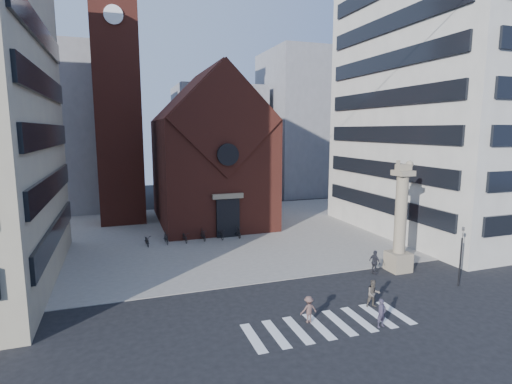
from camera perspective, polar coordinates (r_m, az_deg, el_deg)
ground at (r=26.35m, az=6.00°, el=-15.65°), size 120.00×120.00×0.00m
piazza at (r=43.34m, az=-4.75°, el=-5.73°), size 46.00×30.00×0.05m
zebra_crossing at (r=24.19m, az=10.41°, el=-18.09°), size 10.20×3.20×0.01m
church at (r=47.91m, az=-6.67°, el=5.29°), size 12.00×16.65×18.00m
campanile at (r=49.90m, az=-19.24°, el=13.92°), size 5.50×5.50×31.20m
building_right at (r=48.34m, az=27.14°, el=13.95°), size 18.00×22.00×32.00m
bg_block_left at (r=62.42m, az=-28.33°, el=7.88°), size 16.00×14.00×22.00m
bg_block_mid at (r=68.66m, az=-5.40°, el=7.21°), size 14.00×12.00×18.00m
bg_block_right at (r=71.40m, az=7.91°, el=9.64°), size 16.00×14.00×24.00m
lion_column at (r=32.81m, az=19.90°, el=-4.81°), size 1.63×1.60×8.68m
traffic_light at (r=31.61m, az=27.22°, el=-7.98°), size 0.13×0.16×4.30m
pedestrian_0 at (r=24.26m, az=17.50°, el=-16.17°), size 0.66×0.50×1.63m
pedestrian_1 at (r=26.52m, az=16.42°, el=-13.76°), size 0.98×0.84×1.74m
pedestrian_2 at (r=32.21m, az=16.61°, el=-9.59°), size 0.62×1.14×1.85m
pedestrian_3 at (r=23.92m, az=7.53°, el=-16.28°), size 1.02×0.59×1.56m
scooter_0 at (r=39.53m, az=-15.31°, el=-6.66°), size 0.81×1.95×1.00m
scooter_1 at (r=39.65m, az=-12.72°, el=-6.43°), size 0.67×1.89×1.11m
scooter_2 at (r=39.89m, az=-10.14°, el=-6.34°), size 0.81×1.95×1.00m
scooter_3 at (r=40.17m, az=-7.61°, el=-6.09°), size 0.67×1.89×1.11m
scooter_4 at (r=40.56m, az=-5.11°, el=-5.98°), size 0.81×1.95×1.00m
scooter_5 at (r=41.00m, az=-2.67°, el=-5.71°), size 0.67×1.89×1.11m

